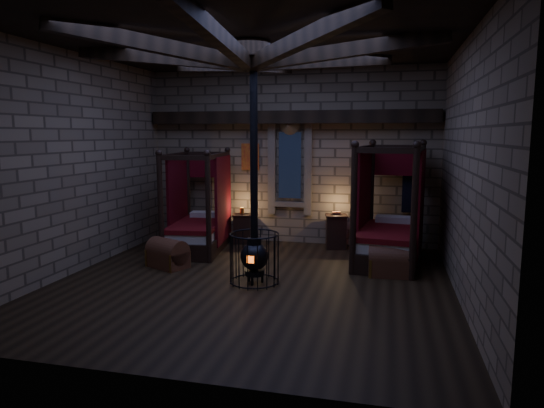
% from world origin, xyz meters
% --- Properties ---
extents(room, '(7.02, 7.02, 4.29)m').
position_xyz_m(room, '(-0.00, 0.09, 3.74)').
color(room, black).
rests_on(room, ground).
extents(bed_left, '(1.38, 2.25, 2.23)m').
position_xyz_m(bed_left, '(-1.88, 2.20, 0.55)').
color(bed_left, black).
rests_on(bed_left, ground).
extents(bed_right, '(1.47, 2.43, 2.42)m').
position_xyz_m(bed_right, '(2.39, 2.14, 0.60)').
color(bed_right, black).
rests_on(bed_right, ground).
extents(trunk_left, '(0.94, 0.80, 0.59)m').
position_xyz_m(trunk_left, '(-1.93, 0.66, 0.26)').
color(trunk_left, '#582F1B').
rests_on(trunk_left, ground).
extents(trunk_right, '(0.84, 0.56, 0.60)m').
position_xyz_m(trunk_right, '(2.42, 1.09, 0.26)').
color(trunk_right, '#582F1B').
rests_on(trunk_right, ground).
extents(nightstand_left, '(0.54, 0.52, 0.88)m').
position_xyz_m(nightstand_left, '(-1.11, 3.09, 0.37)').
color(nightstand_left, black).
rests_on(nightstand_left, ground).
extents(nightstand_right, '(0.58, 0.56, 0.87)m').
position_xyz_m(nightstand_right, '(1.18, 3.08, 0.41)').
color(nightstand_right, black).
rests_on(nightstand_right, ground).
extents(stove, '(0.89, 0.89, 4.05)m').
position_xyz_m(stove, '(0.05, 0.05, 0.58)').
color(stove, black).
rests_on(stove, ground).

